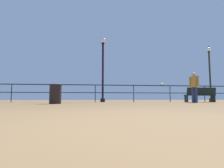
{
  "coord_description": "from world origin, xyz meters",
  "views": [
    {
      "loc": [
        -0.3,
        -1.42,
        0.19
      ],
      "look_at": [
        0.95,
        8.55,
        1.06
      ],
      "focal_mm": 27.8,
      "sensor_mm": 36.0,
      "label": 1
    }
  ],
  "objects_px": {
    "lamppost_right": "(210,70)",
    "lamppost_center": "(103,64)",
    "person_by_bench": "(194,85)",
    "trash_bin": "(55,94)",
    "bench_near_left": "(200,94)",
    "seagull_on_rail": "(162,84)"
  },
  "relations": [
    {
      "from": "bench_near_left",
      "to": "person_by_bench",
      "type": "relative_size",
      "value": 1.11
    },
    {
      "from": "bench_near_left",
      "to": "lamppost_center",
      "type": "relative_size",
      "value": 0.42
    },
    {
      "from": "seagull_on_rail",
      "to": "lamppost_center",
      "type": "bearing_deg",
      "value": 175.88
    },
    {
      "from": "person_by_bench",
      "to": "trash_bin",
      "type": "relative_size",
      "value": 2.07
    },
    {
      "from": "lamppost_center",
      "to": "lamppost_right",
      "type": "relative_size",
      "value": 1.09
    },
    {
      "from": "lamppost_right",
      "to": "seagull_on_rail",
      "type": "height_order",
      "value": "lamppost_right"
    },
    {
      "from": "seagull_on_rail",
      "to": "trash_bin",
      "type": "relative_size",
      "value": 0.47
    },
    {
      "from": "bench_near_left",
      "to": "seagull_on_rail",
      "type": "xyz_separation_m",
      "value": [
        -2.06,
        0.76,
        0.65
      ]
    },
    {
      "from": "lamppost_center",
      "to": "trash_bin",
      "type": "distance_m",
      "value": 4.67
    },
    {
      "from": "bench_near_left",
      "to": "seagull_on_rail",
      "type": "relative_size",
      "value": 4.89
    },
    {
      "from": "bench_near_left",
      "to": "lamppost_right",
      "type": "height_order",
      "value": "lamppost_right"
    },
    {
      "from": "lamppost_right",
      "to": "lamppost_center",
      "type": "bearing_deg",
      "value": -180.0
    },
    {
      "from": "bench_near_left",
      "to": "lamppost_center",
      "type": "distance_m",
      "value": 6.22
    },
    {
      "from": "person_by_bench",
      "to": "trash_bin",
      "type": "distance_m",
      "value": 7.01
    },
    {
      "from": "lamppost_center",
      "to": "person_by_bench",
      "type": "height_order",
      "value": "lamppost_center"
    },
    {
      "from": "lamppost_center",
      "to": "seagull_on_rail",
      "type": "xyz_separation_m",
      "value": [
        3.76,
        -0.27,
        -1.25
      ]
    },
    {
      "from": "person_by_bench",
      "to": "trash_bin",
      "type": "height_order",
      "value": "person_by_bench"
    },
    {
      "from": "lamppost_right",
      "to": "trash_bin",
      "type": "xyz_separation_m",
      "value": [
        -9.44,
        -3.63,
        -1.8
      ]
    },
    {
      "from": "lamppost_center",
      "to": "seagull_on_rail",
      "type": "distance_m",
      "value": 3.97
    },
    {
      "from": "lamppost_center",
      "to": "person_by_bench",
      "type": "bearing_deg",
      "value": -25.17
    },
    {
      "from": "lamppost_right",
      "to": "seagull_on_rail",
      "type": "relative_size",
      "value": 10.57
    },
    {
      "from": "bench_near_left",
      "to": "lamppost_right",
      "type": "distance_m",
      "value": 2.47
    }
  ]
}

